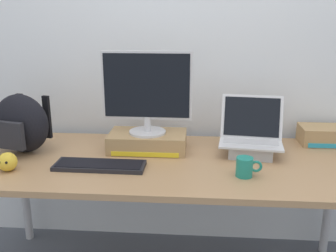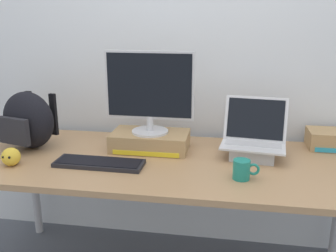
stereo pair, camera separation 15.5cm
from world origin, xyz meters
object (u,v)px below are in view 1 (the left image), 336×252
desktop_monitor (147,92)px  open_laptop (250,143)px  toner_box_cyan (329,135)px  toner_box_yellow (148,141)px  plush_toy (7,162)px  coffee_mug (245,167)px  external_keyboard (100,165)px  messenger_backpack (21,124)px

desktop_monitor → open_laptop: (0.55, -0.02, -0.26)m
toner_box_cyan → toner_box_yellow: bearing=-170.1°
plush_toy → coffee_mug: bearing=1.1°
toner_box_yellow → desktop_monitor: size_ratio=0.88×
external_keyboard → plush_toy: size_ratio=4.86×
external_keyboard → plush_toy: bearing=-169.5°
toner_box_yellow → plush_toy: size_ratio=4.59×
open_laptop → coffee_mug: 0.30m
external_keyboard → toner_box_cyan: size_ratio=1.37×
coffee_mug → plush_toy: (-1.11, -0.02, -0.00)m
desktop_monitor → open_laptop: 0.61m
plush_toy → desktop_monitor: bearing=28.6°
open_laptop → messenger_backpack: (-1.21, -0.06, 0.09)m
open_laptop → coffee_mug: bearing=-95.2°
toner_box_yellow → toner_box_cyan: (1.02, 0.18, 0.00)m
toner_box_yellow → open_laptop: 0.55m
toner_box_yellow → desktop_monitor: 0.27m
toner_box_yellow → messenger_backpack: messenger_backpack is taller
open_laptop → toner_box_cyan: 0.51m
toner_box_yellow → open_laptop: (0.55, -0.02, 0.01)m
toner_box_yellow → messenger_backpack: size_ratio=1.19×
desktop_monitor → plush_toy: bearing=-151.0°
coffee_mug → toner_box_cyan: (0.53, 0.50, 0.00)m
external_keyboard → toner_box_cyan: bearing=21.0°
open_laptop → toner_box_cyan: bearing=29.8°
desktop_monitor → messenger_backpack: bearing=-172.5°
toner_box_yellow → external_keyboard: (-0.20, -0.27, -0.04)m
desktop_monitor → messenger_backpack: 0.69m
desktop_monitor → plush_toy: 0.76m
external_keyboard → desktop_monitor: bearing=54.0°
open_laptop → external_keyboard: bearing=-155.2°
desktop_monitor → coffee_mug: (0.49, -0.32, -0.28)m
desktop_monitor → toner_box_cyan: 1.07m
external_keyboard → toner_box_cyan: 1.30m
toner_box_cyan → desktop_monitor: bearing=-170.0°
open_laptop → plush_toy: (-1.17, -0.32, -0.02)m
desktop_monitor → messenger_backpack: (-0.66, -0.08, -0.17)m
toner_box_yellow → toner_box_cyan: size_ratio=1.30×
toner_box_yellow → external_keyboard: bearing=-126.7°
toner_box_yellow → open_laptop: bearing=-2.3°
desktop_monitor → coffee_mug: size_ratio=3.98×
toner_box_yellow → plush_toy: toner_box_yellow is taller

